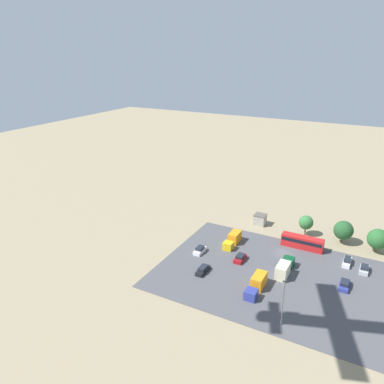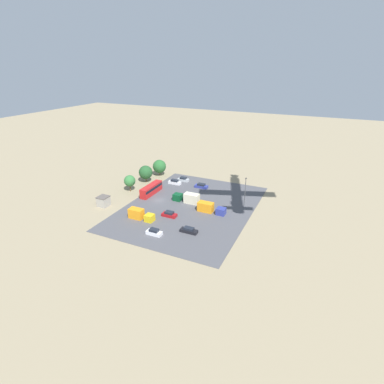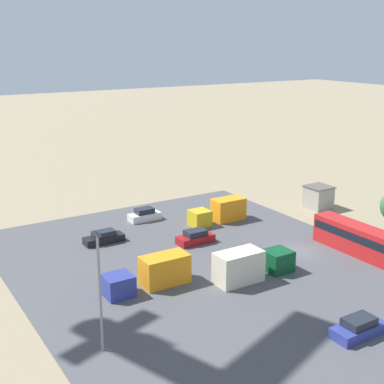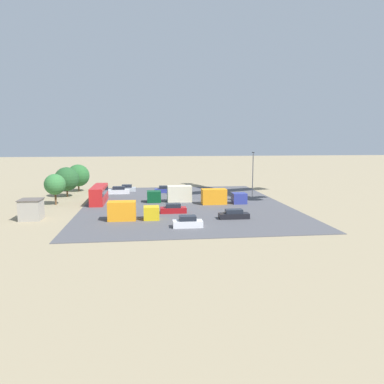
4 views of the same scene
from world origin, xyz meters
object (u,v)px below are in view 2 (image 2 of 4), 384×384
Objects in this scene: parked_car_2 at (183,179)px; parked_car_4 at (175,182)px; shed_building at (104,201)px; parked_car_3 at (154,232)px; bus at (151,189)px; parked_truck_2 at (210,208)px; parked_truck_0 at (188,198)px; parked_car_0 at (169,214)px; parked_car_1 at (201,186)px; parked_truck_1 at (140,215)px; parked_car_5 at (189,230)px.

parked_car_4 is (3.98, -1.63, 0.04)m from parked_car_2.
shed_building is 0.82× the size of parked_car_3.
bus reaches higher than parked_truck_2.
parked_car_3 reaches higher than parked_car_2.
parked_car_4 is 0.55× the size of parked_truck_0.
parked_car_0 is at bearing -155.53° from parked_car_4.
shed_building is 22.25m from parked_car_0.
shed_building is at bearing -23.71° from parked_car_2.
parked_truck_0 is at bearing 3.64° from parked_car_1.
parked_truck_1 reaches higher than parked_car_1.
parked_car_2 is (-27.38, -9.02, -0.01)m from parked_car_0.
parked_car_4 is 25.79m from parked_truck_2.
bus is 1.23× the size of parked_truck_0.
shed_building is 0.32× the size of bus.
parked_car_5 is (29.88, 9.27, -0.04)m from parked_car_1.
bus is 2.60× the size of parked_car_2.
parked_truck_0 is (0.84, 14.20, -0.31)m from bus.
parked_truck_2 is at bearing 107.41° from shed_building.
parked_truck_1 is (-0.91, -15.98, 0.72)m from parked_car_5.
parked_truck_0 is (12.30, 11.27, 0.75)m from parked_car_4.
parked_truck_0 is at bearing -153.35° from parked_car_5.
bus is at bearing 149.28° from shed_building.
parked_car_3 is (22.44, 14.86, -1.07)m from bus.
shed_building is 15.38m from parked_truck_1.
parked_truck_0 reaches higher than parked_car_3.
parked_car_1 is at bearing -162.76° from parked_car_5.
parked_car_4 is (0.76, -10.44, 0.04)m from parked_car_1.
parked_truck_1 is at bearing -172.46° from parked_car_4.
shed_building is 0.83× the size of parked_car_2.
parked_truck_1 is at bearing -53.32° from parked_truck_2.
parked_car_0 is at bearing -41.32° from bus.
parked_car_1 is at bearing -149.14° from parked_truck_2.
bus is 18.03m from parked_truck_1.
parked_car_0 is at bearing 124.84° from parked_truck_1.
parked_truck_1 is at bearing -68.31° from bus.
parked_car_4 is 35.17m from parked_car_5.
parked_car_5 is (5.73, 9.06, -0.05)m from parked_car_0.
parked_car_2 is 0.87× the size of parked_car_5.
bus is at bearing 86.59° from parked_truck_0.
parked_car_0 is (-2.41, 22.10, -0.88)m from shed_building.
parked_car_4 is at bearing -127.88° from parked_truck_2.
bus is 2.45× the size of parked_car_0.
parked_car_1 is 29.75m from parked_truck_1.
parked_car_5 is (3.32, 31.17, -0.93)m from shed_building.
shed_building is at bearing -109.10° from parked_car_3.
parked_car_1 is at bearing 0.50° from parked_car_0.
parked_truck_1 is (28.21, 3.73, 0.63)m from parked_car_4.
parked_car_2 reaches higher than parked_car_5.
parked_car_5 is at bearing 28.65° from parked_car_2.
parked_car_2 is 27.27m from parked_truck_2.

